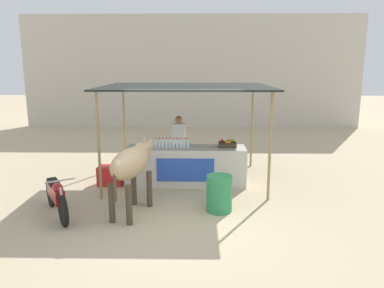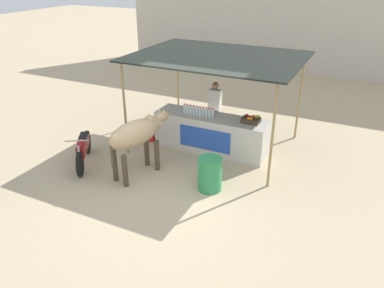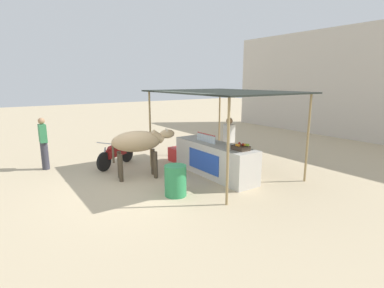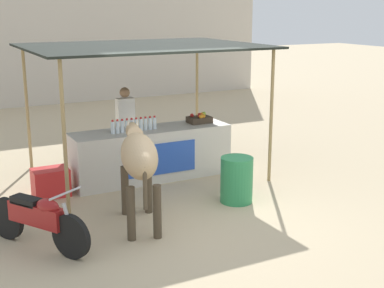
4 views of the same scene
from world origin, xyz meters
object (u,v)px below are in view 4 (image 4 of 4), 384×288
object	(u,v)px
stall_counter	(151,154)
cow	(139,157)
cooler_box	(51,182)
water_barrel	(237,180)
motorcycle_parked	(38,218)
vendor_behind_counter	(126,128)
fruit_crate	(200,119)

from	to	relation	value
stall_counter	cow	size ratio (longest dim) A/B	1.62
cooler_box	cow	distance (m)	2.19
cow	stall_counter	bearing A→B (deg)	62.20
water_barrel	motorcycle_parked	size ratio (longest dim) A/B	0.49
stall_counter	cooler_box	distance (m)	1.94
cow	motorcycle_parked	world-z (taller)	cow
motorcycle_parked	water_barrel	bearing A→B (deg)	5.03
stall_counter	vendor_behind_counter	xyz separation A→B (m)	(-0.22, 0.75, 0.37)
water_barrel	motorcycle_parked	distance (m)	3.30
vendor_behind_counter	cooler_box	size ratio (longest dim) A/B	2.75
fruit_crate	cooler_box	bearing A→B (deg)	-177.05
vendor_behind_counter	motorcycle_parked	xyz separation A→B (m)	(-2.32, -2.85, -0.42)
vendor_behind_counter	cow	size ratio (longest dim) A/B	0.89
water_barrel	vendor_behind_counter	bearing A→B (deg)	110.75
stall_counter	fruit_crate	bearing A→B (deg)	3.04
vendor_behind_counter	cow	distance (m)	2.81
fruit_crate	vendor_behind_counter	xyz separation A→B (m)	(-1.27, 0.70, -0.19)
fruit_crate	motorcycle_parked	world-z (taller)	fruit_crate
cow	motorcycle_parked	xyz separation A→B (m)	(-1.52, -0.16, -0.60)
vendor_behind_counter	motorcycle_parked	world-z (taller)	vendor_behind_counter
vendor_behind_counter	cooler_box	distance (m)	2.00
fruit_crate	water_barrel	distance (m)	2.00
fruit_crate	cow	world-z (taller)	cow
vendor_behind_counter	water_barrel	world-z (taller)	vendor_behind_counter
water_barrel	stall_counter	bearing A→B (deg)	112.62
cooler_box	motorcycle_parked	size ratio (longest dim) A/B	0.38
fruit_crate	cooler_box	size ratio (longest dim) A/B	0.73
cooler_box	water_barrel	world-z (taller)	water_barrel
vendor_behind_counter	water_barrel	xyz separation A→B (m)	(0.97, -2.56, -0.47)
motorcycle_parked	cooler_box	bearing A→B (deg)	72.78
stall_counter	cow	world-z (taller)	cow
cow	motorcycle_parked	distance (m)	1.64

